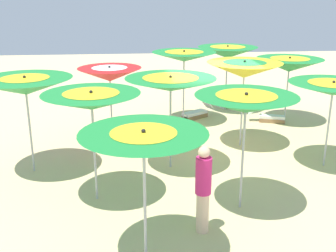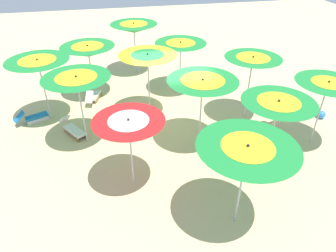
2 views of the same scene
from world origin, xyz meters
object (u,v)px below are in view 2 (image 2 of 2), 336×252
beach_umbrella_3 (129,127)px  beach_umbrella_5 (252,62)px  beach_umbrella_1 (278,107)px  beach_umbrella_10 (88,51)px  lounger_1 (34,117)px  beach_ball (321,115)px  beach_umbrella_6 (77,82)px  beachgoer_0 (280,106)px  beach_umbrella_9 (38,66)px  beach_umbrella_11 (134,28)px  beach_umbrella_4 (202,85)px  lounger_0 (73,129)px  beach_umbrella_2 (327,88)px  beach_umbrella_8 (181,46)px  beach_umbrella_7 (148,60)px  beach_umbrella_0 (247,154)px  lounger_2 (94,96)px

beach_umbrella_3 → beach_umbrella_5: 5.49m
beach_umbrella_1 → beach_umbrella_10: size_ratio=1.08×
beach_umbrella_1 → lounger_1: beach_umbrella_1 is taller
beach_umbrella_10 → beach_ball: 9.66m
beach_umbrella_6 → beachgoer_0: (-0.54, -6.89, -1.37)m
beach_umbrella_9 → beach_umbrella_11: (3.86, -3.81, 0.02)m
beach_umbrella_10 → lounger_1: beach_umbrella_10 is taller
beach_umbrella_4 → beach_umbrella_9: 5.83m
beach_umbrella_1 → lounger_0: beach_umbrella_1 is taller
beach_umbrella_2 → beach_umbrella_5: (2.06, 1.59, 0.19)m
beach_umbrella_10 → beachgoer_0: bearing=-121.6°
beach_umbrella_8 → beach_umbrella_9: bearing=104.1°
beach_umbrella_9 → beach_ball: size_ratio=7.76×
beach_umbrella_10 → lounger_1: size_ratio=1.86×
beach_umbrella_4 → lounger_1: 6.65m
beach_umbrella_1 → beach_umbrella_8: (5.80, 1.29, -0.17)m
beach_ball → beach_umbrella_9: bearing=78.4°
beach_umbrella_5 → beach_umbrella_7: bearing=75.1°
beach_umbrella_3 → beach_umbrella_10: beach_umbrella_10 is taller
beach_umbrella_6 → beachgoer_0: bearing=-94.5°
beach_umbrella_10 → beach_ball: bearing=-114.0°
beach_umbrella_3 → beach_umbrella_0: bearing=-128.6°
beach_umbrella_0 → lounger_1: bearing=43.5°
beach_umbrella_11 → beachgoer_0: bearing=-144.2°
beach_umbrella_1 → lounger_2: 7.84m
beach_umbrella_5 → beach_umbrella_7: 3.74m
lounger_2 → beachgoer_0: beachgoer_0 is taller
beach_umbrella_4 → lounger_0: size_ratio=1.92×
beach_umbrella_7 → beach_umbrella_0: bearing=-167.1°
beach_umbrella_4 → beach_umbrella_6: size_ratio=0.97×
beach_umbrella_0 → beach_ball: (3.99, -5.20, -2.04)m
beach_umbrella_6 → lounger_1: bearing=49.1°
beach_umbrella_3 → beach_umbrella_8: size_ratio=0.99×
beach_umbrella_10 → lounger_0: bearing=165.9°
beach_umbrella_3 → beach_umbrella_9: 5.04m
beach_umbrella_1 → beach_umbrella_10: (6.16, 5.12, -0.22)m
beach_umbrella_8 → beach_umbrella_10: beach_umbrella_10 is taller
beach_ball → beach_umbrella_6: bearing=88.0°
beach_umbrella_10 → beach_umbrella_1: bearing=-140.3°
beach_umbrella_2 → beach_umbrella_3: beach_umbrella_2 is taller
beach_umbrella_4 → lounger_1: (2.56, 5.81, -2.00)m
lounger_0 → beachgoer_0: 7.48m
beach_umbrella_2 → beach_ball: size_ratio=7.37×
beach_umbrella_7 → beach_umbrella_3: bearing=164.1°
beach_umbrella_5 → lounger_1: 8.41m
beach_umbrella_11 → beach_ball: 9.08m
beach_umbrella_4 → beach_umbrella_6: (0.84, 3.81, 0.09)m
beach_umbrella_0 → beach_umbrella_2: beach_umbrella_0 is taller
beach_umbrella_1 → beach_umbrella_7: 4.97m
beach_umbrella_6 → lounger_0: (0.55, 0.48, -2.08)m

